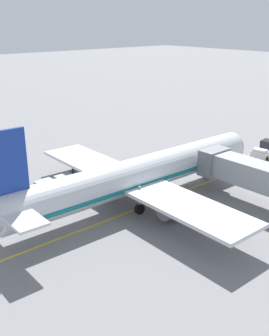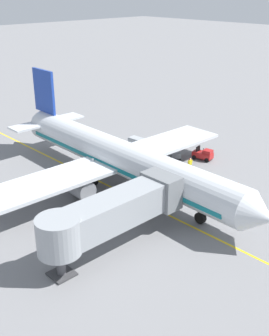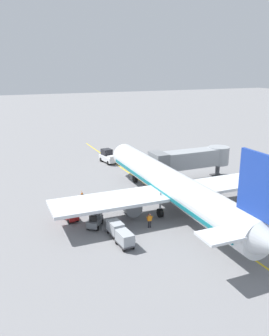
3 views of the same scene
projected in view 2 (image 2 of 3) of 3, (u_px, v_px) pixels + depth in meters
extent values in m
plane|color=slate|center=(125.00, 194.00, 44.84)|extent=(400.00, 400.00, 0.00)
cube|color=gold|center=(125.00, 194.00, 44.84)|extent=(0.24, 80.00, 0.01)
cylinder|color=silver|center=(121.00, 157.00, 45.62)|extent=(4.28, 32.06, 3.70)
cube|color=#14707A|center=(121.00, 161.00, 45.81)|extent=(4.27, 29.50, 0.44)
cone|color=silver|center=(261.00, 216.00, 33.97)|extent=(3.67, 2.47, 3.63)
cone|color=silver|center=(37.00, 120.00, 57.30)|extent=(3.20, 2.86, 3.14)
cube|color=black|center=(243.00, 201.00, 34.93)|extent=(2.79, 1.15, 0.60)
cube|color=silver|center=(115.00, 160.00, 46.56)|extent=(30.09, 5.74, 0.36)
cylinder|color=gray|center=(155.00, 160.00, 49.92)|extent=(2.06, 3.24, 2.00)
cylinder|color=gray|center=(79.00, 187.00, 43.11)|extent=(2.06, 3.24, 2.00)
cube|color=#193899|center=(44.00, 91.00, 53.96)|extent=(0.40, 4.41, 5.50)
cube|color=silver|center=(47.00, 122.00, 55.43)|extent=(10.05, 2.78, 0.24)
cylinder|color=black|center=(200.00, 218.00, 39.12)|extent=(0.47, 1.11, 1.10)
cylinder|color=gray|center=(201.00, 203.00, 38.51)|extent=(0.24, 0.24, 2.00)
cylinder|color=black|center=(125.00, 169.00, 49.49)|extent=(0.47, 1.11, 1.10)
cylinder|color=gray|center=(125.00, 157.00, 48.87)|extent=(0.24, 0.24, 2.00)
cylinder|color=black|center=(94.00, 180.00, 46.64)|extent=(0.47, 1.11, 1.10)
cylinder|color=gray|center=(93.00, 167.00, 46.03)|extent=(0.24, 0.24, 2.00)
cube|color=#93999E|center=(119.00, 209.00, 34.61)|extent=(11.73, 2.80, 2.60)
cube|color=slate|center=(161.00, 190.00, 37.81)|extent=(2.00, 3.50, 2.99)
cylinder|color=#93999E|center=(59.00, 236.00, 30.91)|extent=(3.36, 3.36, 2.86)
cylinder|color=#4C4C51|center=(61.00, 263.00, 31.85)|extent=(0.70, 0.70, 2.19)
cube|color=#38383A|center=(62.00, 274.00, 32.26)|extent=(1.80, 1.80, 0.16)
cube|color=slate|center=(174.00, 153.00, 54.03)|extent=(2.41, 2.74, 0.70)
cube|color=slate|center=(176.00, 151.00, 53.18)|extent=(1.44, 1.44, 0.44)
cube|color=black|center=(173.00, 146.00, 54.38)|extent=(0.78, 0.61, 0.64)
cylinder|color=black|center=(174.00, 149.00, 53.66)|extent=(0.22, 0.26, 0.54)
cylinder|color=black|center=(180.00, 158.00, 53.45)|extent=(0.48, 0.57, 0.56)
cylinder|color=black|center=(171.00, 158.00, 53.30)|extent=(0.48, 0.57, 0.56)
cylinder|color=black|center=(176.00, 153.00, 55.03)|extent=(0.48, 0.57, 0.56)
cylinder|color=black|center=(168.00, 153.00, 54.88)|extent=(0.48, 0.57, 0.56)
cube|color=#B21E1E|center=(203.00, 155.00, 53.45)|extent=(1.64, 2.68, 0.70)
cube|color=#B21E1E|center=(208.00, 152.00, 52.85)|extent=(1.20, 1.22, 0.44)
cube|color=black|center=(198.00, 149.00, 53.55)|extent=(0.86, 0.31, 0.64)
cylinder|color=black|center=(204.00, 150.00, 53.12)|extent=(0.13, 0.27, 0.54)
cylinder|color=black|center=(211.00, 158.00, 53.52)|extent=(0.30, 0.59, 0.56)
cylinder|color=black|center=(207.00, 160.00, 52.71)|extent=(0.30, 0.59, 0.56)
cylinder|color=black|center=(198.00, 155.00, 54.46)|extent=(0.30, 0.59, 0.56)
cylinder|color=black|center=(194.00, 157.00, 53.65)|extent=(0.30, 0.59, 0.56)
cube|color=#4C4C51|center=(150.00, 151.00, 55.20)|extent=(1.45, 2.28, 0.12)
cube|color=#999EA3|center=(150.00, 147.00, 54.96)|extent=(1.38, 2.17, 1.10)
cylinder|color=#4C4C51|center=(159.00, 154.00, 54.31)|extent=(0.12, 0.70, 0.07)
cylinder|color=black|center=(158.00, 153.00, 55.16)|extent=(0.14, 0.37, 0.36)
cylinder|color=black|center=(152.00, 156.00, 54.41)|extent=(0.14, 0.37, 0.36)
cylinder|color=black|center=(148.00, 150.00, 56.18)|extent=(0.14, 0.37, 0.36)
cylinder|color=black|center=(143.00, 152.00, 55.44)|extent=(0.14, 0.37, 0.36)
cube|color=#4C4C51|center=(137.00, 146.00, 56.94)|extent=(1.45, 2.28, 0.12)
cube|color=#999EA3|center=(137.00, 142.00, 56.69)|extent=(1.38, 2.17, 1.10)
cylinder|color=#4C4C51|center=(145.00, 149.00, 56.04)|extent=(0.12, 0.70, 0.07)
cylinder|color=black|center=(144.00, 148.00, 56.89)|extent=(0.14, 0.37, 0.36)
cylinder|color=black|center=(138.00, 150.00, 56.14)|extent=(0.14, 0.37, 0.36)
cylinder|color=black|center=(135.00, 145.00, 57.92)|extent=(0.14, 0.37, 0.36)
cylinder|color=black|center=(129.00, 147.00, 57.17)|extent=(0.14, 0.37, 0.36)
cylinder|color=#232328|center=(128.00, 160.00, 52.38)|extent=(0.15, 0.15, 0.85)
cylinder|color=#232328|center=(129.00, 160.00, 52.48)|extent=(0.15, 0.15, 0.85)
cube|color=orange|center=(128.00, 154.00, 52.14)|extent=(0.42, 0.31, 0.60)
cylinder|color=orange|center=(127.00, 155.00, 52.04)|extent=(0.24, 0.13, 0.57)
cylinder|color=orange|center=(130.00, 154.00, 52.29)|extent=(0.24, 0.13, 0.57)
sphere|color=#997051|center=(128.00, 151.00, 51.97)|extent=(0.22, 0.22, 0.22)
cube|color=red|center=(128.00, 151.00, 51.96)|extent=(0.27, 0.13, 0.10)
cylinder|color=#232328|center=(190.00, 168.00, 50.12)|extent=(0.15, 0.15, 0.85)
cylinder|color=#232328|center=(189.00, 168.00, 50.03)|extent=(0.15, 0.15, 0.85)
cube|color=yellow|center=(190.00, 162.00, 49.79)|extent=(0.42, 0.32, 0.60)
cylinder|color=yellow|center=(192.00, 162.00, 49.93)|extent=(0.24, 0.14, 0.57)
cylinder|color=yellow|center=(188.00, 163.00, 49.69)|extent=(0.24, 0.14, 0.57)
sphere|color=beige|center=(190.00, 159.00, 49.62)|extent=(0.22, 0.22, 0.22)
cube|color=red|center=(190.00, 159.00, 49.61)|extent=(0.28, 0.14, 0.10)
cube|color=black|center=(238.00, 187.00, 46.32)|extent=(0.36, 0.36, 0.04)
cone|color=orange|center=(238.00, 184.00, 46.20)|extent=(0.30, 0.30, 0.55)
cylinder|color=white|center=(238.00, 184.00, 46.19)|extent=(0.21, 0.21, 0.06)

